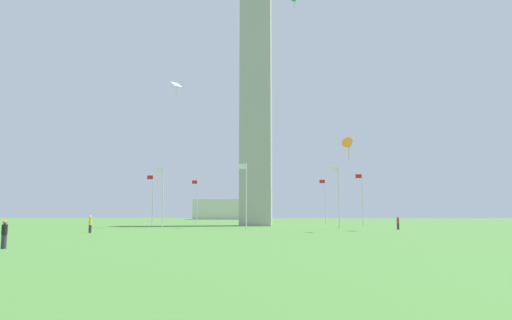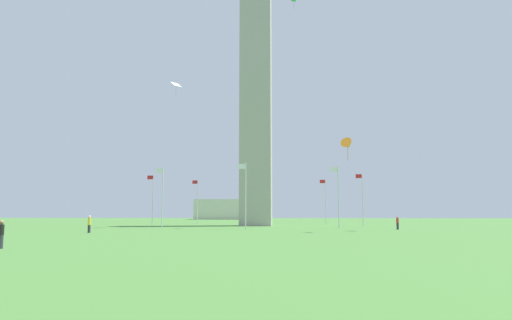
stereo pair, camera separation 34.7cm
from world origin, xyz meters
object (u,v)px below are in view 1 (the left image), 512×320
object	(u,v)px
person_red_shirt	(398,223)
kite_orange_delta	(349,145)
person_yellow_shirt	(90,224)
person_black_shirt	(4,235)
flagpole_e	(246,193)
flagpole_s	(362,197)
flagpole_se	(338,194)
flagpole_nw	(197,200)
kite_white_diamond	(176,85)
obelisk_monument	(256,87)
flagpole_ne	(162,195)
distant_building	(228,209)
flagpole_sw	(325,199)
flagpole_w	(262,200)
flagpole_n	(152,198)

from	to	relation	value
person_red_shirt	kite_orange_delta	xyz separation A→B (m)	(7.02, 8.87, 8.65)
person_yellow_shirt	person_black_shirt	world-z (taller)	person_yellow_shirt
flagpole_e	flagpole_s	world-z (taller)	same
flagpole_se	person_red_shirt	distance (m)	9.13
flagpole_se	kite_orange_delta	xyz separation A→B (m)	(0.17, 13.55, 4.82)
flagpole_nw	kite_white_diamond	distance (m)	27.80
flagpole_se	person_black_shirt	bearing A→B (deg)	59.75
obelisk_monument	person_black_shirt	xyz separation A→B (m)	(10.61, 51.42, -22.53)
person_red_shirt	flagpole_se	bearing A→B (deg)	27.77
person_yellow_shirt	kite_orange_delta	world-z (taller)	kite_orange_delta
person_black_shirt	flagpole_e	bearing A→B (deg)	17.72
flagpole_ne	flagpole_nw	bearing A→B (deg)	-90.00
person_red_shirt	distant_building	bearing A→B (deg)	-8.81
person_black_shirt	person_red_shirt	distance (m)	45.48
person_black_shirt	person_red_shirt	xyz separation A→B (m)	(-29.68, -34.47, 0.02)
flagpole_ne	kite_white_diamond	distance (m)	16.65
flagpole_se	flagpole_sw	xyz separation A→B (m)	(-0.00, -24.55, 0.00)
flagpole_e	flagpole_w	distance (m)	34.72
distant_building	person_yellow_shirt	bearing A→B (deg)	90.26
flagpole_nw	flagpole_s	bearing A→B (deg)	157.50
flagpole_n	flagpole_sw	world-z (taller)	same
flagpole_n	flagpole_se	world-z (taller)	same
flagpole_se	person_yellow_shirt	world-z (taller)	flagpole_se
distant_building	kite_orange_delta	bearing A→B (deg)	104.21
flagpole_ne	flagpole_e	distance (m)	13.29
obelisk_monument	person_yellow_shirt	xyz separation A→B (m)	(15.04, 29.75, -22.44)
flagpole_n	flagpole_w	world-z (taller)	same
kite_white_diamond	distant_building	world-z (taller)	kite_white_diamond
flagpole_ne	flagpole_e	world-z (taller)	same
flagpole_ne	flagpole_sw	xyz separation A→B (m)	(-24.55, -24.55, 0.00)
obelisk_monument	kite_orange_delta	bearing A→B (deg)	115.02
kite_white_diamond	person_yellow_shirt	bearing A→B (deg)	79.00
flagpole_ne	person_red_shirt	world-z (taller)	flagpole_ne
flagpole_sw	person_yellow_shirt	distance (m)	50.23
flagpole_nw	kite_orange_delta	bearing A→B (deg)	122.62
person_red_shirt	flagpole_e	bearing A→B (deg)	63.34
obelisk_monument	kite_orange_delta	world-z (taller)	obelisk_monument
person_black_shirt	distant_building	bearing A→B (deg)	37.03
flagpole_ne	flagpole_s	bearing A→B (deg)	-157.50
person_black_shirt	kite_white_diamond	size ratio (longest dim) A/B	0.71
obelisk_monument	kite_orange_delta	distance (m)	31.69
kite_orange_delta	flagpole_w	bearing A→B (deg)	-74.34
flagpole_e	flagpole_se	size ratio (longest dim) A/B	1.00
flagpole_e	flagpole_s	bearing A→B (deg)	-135.00
obelisk_monument	person_yellow_shirt	distance (m)	40.19
flagpole_ne	person_red_shirt	bearing A→B (deg)	171.52
flagpole_nw	person_black_shirt	xyz separation A→B (m)	(-1.72, 63.70, -3.84)
kite_orange_delta	distant_building	bearing A→B (deg)	-75.79
kite_orange_delta	flagpole_e	bearing A→B (deg)	-34.96
flagpole_ne	person_black_shirt	size ratio (longest dim) A/B	5.29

